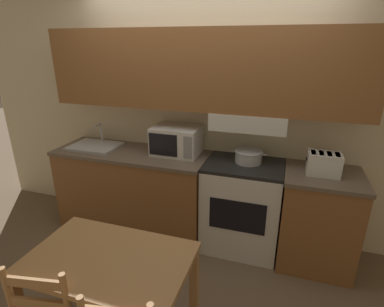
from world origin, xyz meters
name	(u,v)px	position (x,y,z in m)	size (l,w,h in m)	color
ground_plane	(202,222)	(0.00, 0.00, 0.00)	(16.00, 16.00, 0.00)	brown
wall_back	(203,95)	(0.01, -0.07, 1.51)	(5.43, 0.38, 2.55)	beige
lower_counter_main	(134,190)	(-0.71, -0.29, 0.46)	(1.64, 0.61, 0.92)	brown
lower_counter_right_stub	(317,219)	(1.19, -0.29, 0.46)	(0.67, 0.61, 0.92)	brown
stove_range	(242,206)	(0.48, -0.28, 0.46)	(0.74, 0.56, 0.92)	silver
cooking_pot	(249,156)	(0.51, -0.22, 0.98)	(0.34, 0.27, 0.12)	#B7BABF
microwave	(177,140)	(-0.23, -0.20, 1.06)	(0.47, 0.37, 0.28)	silver
toaster	(324,164)	(1.17, -0.30, 1.02)	(0.29, 0.18, 0.19)	silver
sink_basin	(95,146)	(-1.15, -0.29, 0.93)	(0.51, 0.39, 0.23)	#B7BABF
dining_table	(110,272)	(-0.15, -1.63, 0.62)	(1.02, 0.65, 0.74)	#B27F4C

